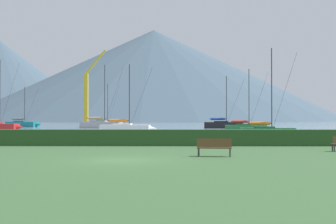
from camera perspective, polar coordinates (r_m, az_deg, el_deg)
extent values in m
plane|color=#385B33|center=(20.80, -6.02, -6.32)|extent=(1000.00, 1000.00, 0.00)
cube|color=gray|center=(157.59, -0.13, -1.50)|extent=(320.00, 246.00, 0.00)
cube|color=#284C23|center=(31.69, -3.67, -3.36)|extent=(80.00, 1.20, 1.17)
cube|color=#236B38|center=(48.61, 12.87, -2.58)|extent=(5.92, 2.35, 0.91)
cone|color=#236B38|center=(49.21, 16.70, -2.55)|extent=(1.04, 0.84, 0.78)
cube|color=#206032|center=(48.55, 12.48, -2.20)|extent=(2.24, 1.53, 0.58)
cylinder|color=#333338|center=(48.76, 13.44, 2.85)|extent=(0.12, 0.12, 9.14)
cylinder|color=#333338|center=(48.47, 11.92, -1.46)|extent=(2.62, 0.26, 0.10)
cylinder|color=orange|center=(48.47, 11.92, -1.46)|extent=(2.24, 0.50, 0.37)
cylinder|color=#333338|center=(48.98, 15.02, 2.57)|extent=(2.76, 0.20, 8.69)
cube|color=#19707A|center=(102.63, -18.57, -1.54)|extent=(7.65, 4.27, 1.14)
cone|color=#19707A|center=(100.35, -16.61, -1.56)|extent=(1.45, 1.26, 0.97)
cube|color=#16646E|center=(102.85, -18.76, -1.30)|extent=(3.05, 2.38, 0.73)
cylinder|color=#333338|center=(102.30, -18.27, 0.82)|extent=(0.15, 0.15, 8.32)
cylinder|color=#333338|center=(103.19, -19.03, -0.87)|extent=(3.18, 0.96, 0.12)
cylinder|color=gray|center=(103.19, -19.03, -0.87)|extent=(2.80, 1.16, 0.46)
cylinder|color=#333338|center=(101.35, -17.47, 0.71)|extent=(3.34, 0.92, 7.92)
cone|color=red|center=(73.37, -18.86, -1.88)|extent=(1.23, 0.99, 0.91)
cylinder|color=#333338|center=(74.84, -21.16, 2.33)|extent=(0.14, 0.14, 10.82)
cylinder|color=#333338|center=(74.14, -20.05, 2.15)|extent=(3.23, 0.25, 10.29)
cube|color=black|center=(86.05, 7.25, -1.72)|extent=(7.61, 3.12, 1.17)
cone|color=black|center=(86.31, 10.08, -1.71)|extent=(1.35, 1.09, 0.99)
cube|color=black|center=(86.03, 6.97, -1.43)|extent=(2.89, 1.99, 0.74)
cylinder|color=#333338|center=(86.13, 7.67, 1.52)|extent=(0.15, 0.15, 9.62)
cylinder|color=#333338|center=(86.01, 6.56, -0.90)|extent=(3.35, 0.38, 0.13)
cylinder|color=#2847A3|center=(86.01, 6.56, -0.90)|extent=(2.87, 0.69, 0.47)
cylinder|color=#333338|center=(86.22, 8.84, 1.36)|extent=(3.53, 0.30, 9.15)
cube|color=gold|center=(100.42, -8.19, -1.64)|extent=(6.33, 3.38, 0.95)
cone|color=gold|center=(99.17, -6.35, -1.66)|extent=(1.19, 1.02, 0.80)
cube|color=gold|center=(100.54, -8.37, -1.44)|extent=(2.50, 1.92, 0.60)
cylinder|color=#333338|center=(100.26, -7.92, 1.05)|extent=(0.12, 0.12, 9.35)
cylinder|color=#333338|center=(100.73, -8.63, -1.08)|extent=(2.66, 0.72, 0.10)
cylinder|color=#2D7542|center=(100.73, -8.63, -1.08)|extent=(2.33, 0.89, 0.38)
cylinder|color=#333338|center=(99.74, -7.16, 0.93)|extent=(2.79, 0.68, 8.89)
cube|color=#9E9EA3|center=(86.66, -8.74, -1.67)|extent=(8.39, 4.07, 1.26)
cone|color=#9E9EA3|center=(85.27, -5.82, -1.69)|extent=(1.54, 1.29, 1.07)
cube|color=gray|center=(86.81, -9.02, -1.37)|extent=(3.27, 2.40, 0.80)
cylinder|color=#333338|center=(86.55, -8.30, 2.27)|extent=(0.16, 0.16, 11.81)
cylinder|color=#333338|center=(87.03, -9.43, -0.80)|extent=(3.59, 0.74, 0.14)
cylinder|color=tan|center=(87.03, -9.43, -0.80)|extent=(3.12, 1.01, 0.51)
cylinder|color=#333338|center=(85.95, -7.10, 2.09)|extent=(3.77, 0.68, 11.23)
cube|color=white|center=(59.76, -5.63, -2.19)|extent=(6.84, 2.69, 1.06)
cone|color=white|center=(59.23, -1.97, -2.21)|extent=(1.20, 0.96, 0.90)
cube|color=silver|center=(59.81, -5.99, -1.82)|extent=(2.58, 1.76, 0.67)
cylinder|color=#333338|center=(59.72, -5.08, 2.07)|extent=(0.13, 0.13, 8.78)
cylinder|color=#333338|center=(59.90, -6.51, -1.13)|extent=(3.02, 0.29, 0.12)
cylinder|color=orange|center=(59.90, -6.51, -1.13)|extent=(2.59, 0.57, 0.42)
cylinder|color=#333338|center=(59.47, -3.58, 1.87)|extent=(3.19, 0.22, 8.35)
cube|color=#236B38|center=(65.38, 10.13, -2.11)|extent=(6.15, 2.60, 0.94)
cone|color=#236B38|center=(65.71, 13.11, -2.10)|extent=(1.10, 0.89, 0.80)
cube|color=#206032|center=(65.35, 9.83, -1.81)|extent=(2.35, 1.64, 0.60)
cylinder|color=#333338|center=(65.47, 10.57, 1.77)|extent=(0.12, 0.12, 8.76)
cylinder|color=#333338|center=(65.31, 9.40, -1.25)|extent=(2.69, 0.35, 0.10)
cylinder|color=red|center=(65.31, 9.40, -1.25)|extent=(2.31, 0.59, 0.38)
cylinder|color=#333338|center=(65.58, 11.80, 1.57)|extent=(2.83, 0.29, 8.33)
cube|color=brown|center=(22.85, 6.08, -4.69)|extent=(1.83, 0.66, 0.06)
cube|color=brown|center=(22.65, 6.07, -4.03)|extent=(1.79, 0.34, 0.45)
cylinder|color=#333338|center=(23.02, 8.13, -5.22)|extent=(0.08, 0.08, 0.45)
cylinder|color=#333338|center=(23.07, 4.06, -5.22)|extent=(0.08, 0.08, 0.45)
cylinder|color=#333338|center=(22.69, 8.14, -5.29)|extent=(0.08, 0.08, 0.45)
cylinder|color=#333338|center=(22.74, 4.01, -5.28)|extent=(0.08, 0.08, 0.45)
cylinder|color=#333338|center=(28.12, 20.74, -4.37)|extent=(0.08, 0.08, 0.45)
cylinder|color=#333338|center=(27.81, 20.97, -4.41)|extent=(0.08, 0.08, 0.45)
cube|color=#333338|center=(89.62, -10.70, -1.79)|extent=(2.00, 2.00, 0.80)
cube|color=gold|center=(89.69, -10.69, 1.72)|extent=(0.80, 0.80, 10.18)
cube|color=gold|center=(89.96, -9.46, 6.48)|extent=(4.17, 0.36, 4.98)
cone|color=#4C6070|center=(437.18, -3.14, 2.03)|extent=(225.42, 225.42, 46.71)
cone|color=#425666|center=(310.25, -1.88, 4.83)|extent=(258.76, 258.76, 64.61)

